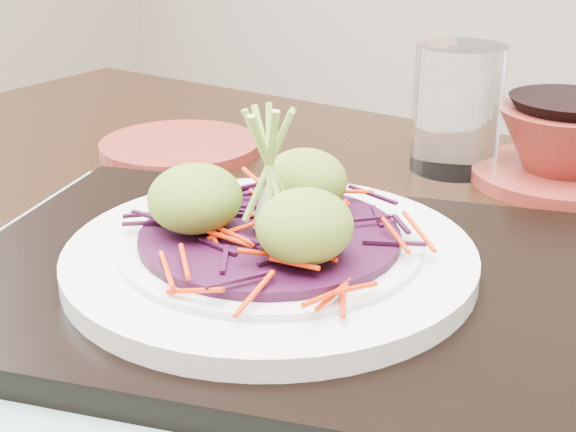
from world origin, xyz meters
The scene contains 11 objects.
dining_table centered at (-0.02, 0.04, 0.65)m, with size 1.22×0.83×0.75m.
placemat centered at (-0.03, 0.02, 0.75)m, with size 0.44×0.35×0.00m, color gray.
serving_tray centered at (-0.03, 0.02, 0.76)m, with size 0.38×0.29×0.02m, color black.
white_plate centered at (-0.03, 0.02, 0.78)m, with size 0.25×0.25×0.02m.
cabbage_bed centered at (-0.03, 0.02, 0.79)m, with size 0.16×0.16×0.01m, color #300927.
carrot_julienne centered at (-0.03, 0.02, 0.80)m, with size 0.19×0.19×0.01m, color red, non-canonical shape.
guacamole_scoops centered at (-0.03, 0.02, 0.81)m, with size 0.14×0.12×0.04m.
scallion_garnish centered at (-0.03, 0.02, 0.83)m, with size 0.06×0.06×0.09m, color #92C54E, non-canonical shape.
terracotta_side_plate centered at (-0.27, 0.22, 0.75)m, with size 0.15×0.15×0.01m, color maroon.
water_glass centered at (-0.03, 0.31, 0.81)m, with size 0.08×0.08×0.11m, color white.
terracotta_bowl_set centered at (0.06, 0.33, 0.78)m, with size 0.17×0.17×0.06m.
Camera 1 is at (0.22, -0.34, 0.99)m, focal length 50.00 mm.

